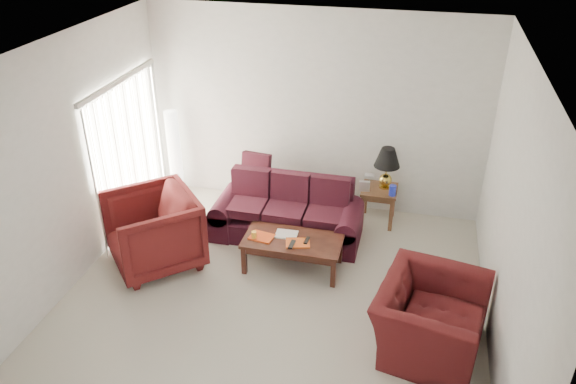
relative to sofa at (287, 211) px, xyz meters
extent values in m
plane|color=#B8B19D|center=(0.16, -1.41, -0.42)|extent=(5.00, 5.00, 0.00)
cube|color=silver|center=(-2.26, -0.11, 0.66)|extent=(0.10, 2.00, 2.16)
cube|color=black|center=(-0.65, 0.70, 0.27)|extent=(0.46, 0.27, 0.45)
cube|color=silver|center=(1.00, 0.61, 0.21)|extent=(0.16, 0.07, 0.15)
cylinder|color=#1925A2|center=(1.40, 0.56, 0.21)|extent=(0.11, 0.11, 0.16)
cube|color=white|center=(1.03, 0.94, 0.22)|extent=(0.15, 0.18, 0.06)
imported|color=#481010|center=(-1.53, -1.02, 0.08)|extent=(1.54, 1.54, 1.00)
imported|color=#3A0D0E|center=(2.00, -1.75, -0.03)|extent=(1.28, 1.40, 0.79)
cube|color=#D04114|center=(-0.15, -0.75, 0.03)|extent=(0.34, 0.28, 0.02)
cube|color=white|center=(0.15, -0.62, 0.03)|extent=(0.29, 0.22, 0.02)
cube|color=#C04916|center=(0.34, -0.78, 0.03)|extent=(0.35, 0.29, 0.02)
cube|color=black|center=(0.28, -0.85, 0.05)|extent=(0.06, 0.18, 0.02)
cube|color=black|center=(0.44, -0.72, 0.05)|extent=(0.06, 0.16, 0.02)
cylinder|color=yellow|center=(-0.23, -0.81, 0.07)|extent=(0.08, 0.08, 0.11)
camera|label=1|loc=(1.62, -6.53, 4.03)|focal=35.00mm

